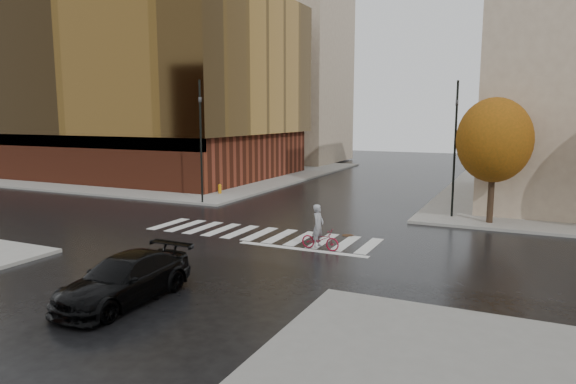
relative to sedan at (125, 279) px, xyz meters
name	(u,v)px	position (x,y,z in m)	size (l,w,h in m)	color
ground	(255,236)	(-0.50, 9.32, -0.71)	(120.00, 120.00, 0.00)	black
sidewalk_nw	(173,171)	(-21.50, 30.32, -0.64)	(30.00, 30.00, 0.15)	gray
crosswalk	(260,234)	(-0.50, 9.82, -0.71)	(12.00, 3.00, 0.01)	silver
office_glass	(141,88)	(-22.50, 27.31, 7.56)	(27.00, 19.00, 16.00)	maroon
building_nw_far	(284,79)	(-16.50, 46.32, 9.44)	(14.00, 12.00, 20.00)	tan
tree_ne_a	(494,140)	(9.50, 16.72, 3.74)	(3.80, 3.80, 6.50)	black
sedan	(125,279)	(0.00, 0.00, 0.00)	(2.00, 4.92, 1.43)	black
cyclist	(319,234)	(3.21, 8.32, -0.04)	(1.76, 0.69, 1.97)	maroon
traffic_light_nw	(201,133)	(-7.81, 15.62, 3.93)	(0.23, 0.20, 7.78)	black
traffic_light_ne	(455,140)	(7.48, 17.60, 3.69)	(0.19, 0.21, 7.44)	black
fire_hydrant	(220,188)	(-8.84, 19.32, -0.19)	(0.24, 0.24, 0.68)	orange
manhole	(348,235)	(3.50, 11.32, -0.71)	(0.57, 0.57, 0.01)	#4A2E1A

